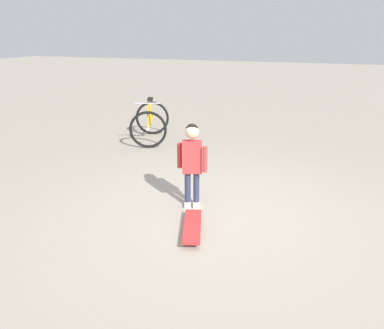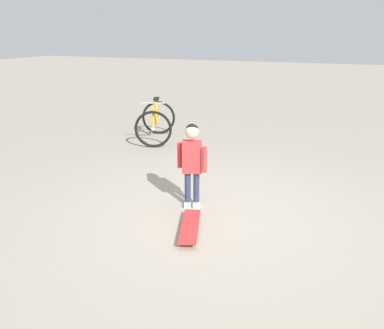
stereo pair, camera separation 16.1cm
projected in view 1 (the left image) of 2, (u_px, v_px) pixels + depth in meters
The scene contains 4 objects.
ground_plane at pixel (218, 216), 4.49m from camera, with size 50.00×50.00×0.00m, color #9E9384.
child_person at pixel (192, 156), 4.56m from camera, with size 0.41×0.24×1.06m.
skateboard at pixel (192, 226), 4.13m from camera, with size 0.41×0.79×0.07m.
bicycle_mid at pixel (150, 122), 7.50m from camera, with size 1.05×1.25×0.85m.
Camera 1 is at (1.07, -3.89, 2.09)m, focal length 34.94 mm.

